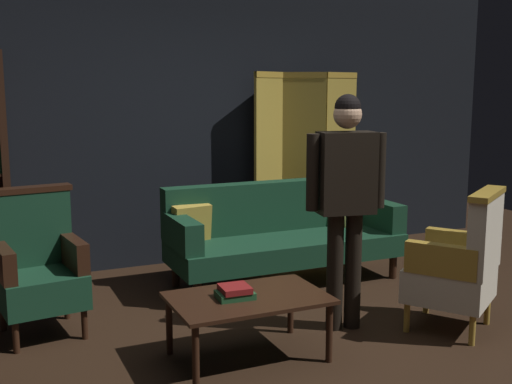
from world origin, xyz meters
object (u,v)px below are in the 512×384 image
folding_screen (305,160)px  book_red_leather (235,289)px  velvet_couch (282,231)px  coffee_table (248,303)px  standing_figure (346,190)px  armchair_gilt_accent (460,265)px  book_green_cloth (235,295)px  armchair_wing_left (38,266)px

folding_screen → book_red_leather: 2.87m
velvet_couch → coffee_table: size_ratio=2.12×
velvet_couch → standing_figure: (-0.12, -1.25, 0.57)m
armchair_gilt_accent → book_green_cloth: armchair_gilt_accent is taller
coffee_table → book_green_cloth: bearing=-179.4°
folding_screen → armchair_wing_left: 3.11m
book_red_leather → book_green_cloth: bearing=0.0°
armchair_gilt_accent → standing_figure: standing_figure is taller
coffee_table → velvet_couch: bearing=56.4°
armchair_wing_left → book_green_cloth: (1.10, -1.02, -0.05)m
coffee_table → armchair_gilt_accent: bearing=-6.4°
velvet_couch → armchair_gilt_accent: size_ratio=2.04×
coffee_table → armchair_gilt_accent: armchair_gilt_accent is taller
armchair_wing_left → standing_figure: standing_figure is taller
standing_figure → book_green_cloth: standing_figure is taller
book_green_cloth → book_red_leather: 0.04m
armchair_gilt_accent → book_green_cloth: size_ratio=4.48×
velvet_couch → book_green_cloth: 1.79m
folding_screen → armchair_wing_left: bearing=-156.5°
folding_screen → standing_figure: (-0.78, -2.05, 0.04)m
folding_screen → velvet_couch: (-0.66, -0.80, -0.53)m
armchair_gilt_accent → armchair_wing_left: bearing=156.6°
folding_screen → armchair_gilt_accent: (-0.04, -2.42, -0.50)m
coffee_table → book_green_cloth: size_ratio=4.31×
velvet_couch → armchair_wing_left: bearing=-168.8°
book_green_cloth → armchair_wing_left: bearing=137.0°
armchair_wing_left → book_green_cloth: size_ratio=4.48×
standing_figure → book_red_leather: (-0.94, -0.20, -0.54)m
velvet_couch → standing_figure: 1.38m
coffee_table → standing_figure: bearing=13.2°
folding_screen → armchair_gilt_accent: 2.47m
armchair_wing_left → standing_figure: (2.03, -0.82, 0.54)m
velvet_couch → standing_figure: bearing=-95.5°
velvet_couch → book_red_leather: size_ratio=11.42×
velvet_couch → standing_figure: standing_figure is taller
standing_figure → book_green_cloth: bearing=-168.0°
folding_screen → armchair_gilt_accent: size_ratio=1.83×
book_green_cloth → coffee_table: bearing=0.6°
velvet_couch → armchair_gilt_accent: 1.74m
armchair_gilt_accent → armchair_wing_left: same height
coffee_table → book_green_cloth: book_green_cloth is taller
armchair_wing_left → velvet_couch: bearing=11.2°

